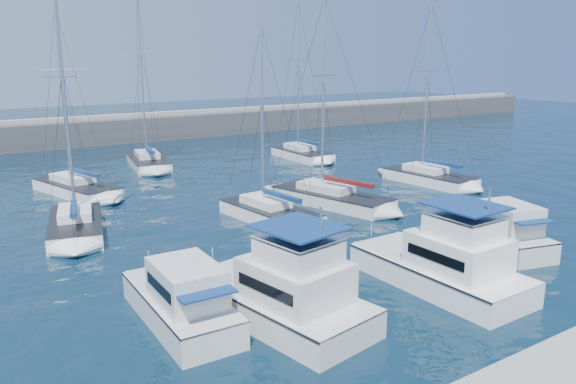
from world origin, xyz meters
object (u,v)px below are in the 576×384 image
sailboat_mid_a (76,225)px  sailboat_back_c (302,154)px  motor_yacht_port_inner (284,295)px  sailboat_back_b (148,162)px  sailboat_back_a (77,188)px  motor_yacht_stbd_inner (446,265)px  sailboat_mid_d (331,198)px  motor_yacht_port_outer (183,302)px  sailboat_mid_e (429,177)px  sailboat_mid_c (270,213)px  motor_yacht_stbd_outer (501,233)px

sailboat_mid_a → sailboat_back_c: sailboat_back_c is taller
motor_yacht_port_inner → sailboat_back_b: (6.64, 35.07, -0.57)m
motor_yacht_port_inner → sailboat_back_a: bearing=84.3°
motor_yacht_stbd_inner → motor_yacht_port_inner: bearing=169.7°
sailboat_mid_a → sailboat_back_c: bearing=41.3°
sailboat_mid_a → sailboat_back_b: size_ratio=0.87×
sailboat_mid_a → motor_yacht_stbd_inner: bearing=-41.5°
motor_yacht_stbd_inner → sailboat_mid_a: sailboat_mid_a is taller
motor_yacht_port_inner → sailboat_back_b: size_ratio=0.49×
sailboat_mid_d → sailboat_back_c: bearing=47.4°
sailboat_back_a → sailboat_mid_d: bearing=-58.5°
motor_yacht_port_outer → sailboat_back_a: bearing=87.7°
motor_yacht_stbd_inner → sailboat_mid_a: size_ratio=0.55×
sailboat_mid_d → sailboat_back_c: (8.99, 16.87, 0.04)m
motor_yacht_stbd_inner → sailboat_mid_e: bearing=44.0°
motor_yacht_port_inner → motor_yacht_port_outer: bearing=141.8°
sailboat_mid_c → sailboat_mid_e: sailboat_mid_e is taller
motor_yacht_port_inner → motor_yacht_stbd_inner: (8.18, -1.37, 0.00)m
motor_yacht_port_outer → sailboat_back_b: sailboat_back_b is taller
motor_yacht_stbd_outer → sailboat_back_a: (-17.06, 26.77, -0.43)m
sailboat_mid_e → sailboat_mid_d: bearing=-179.9°
sailboat_mid_a → sailboat_mid_e: sailboat_mid_a is taller
sailboat_mid_c → sailboat_back_c: size_ratio=0.78×
motor_yacht_stbd_inner → sailboat_back_a: bearing=108.6°
motor_yacht_stbd_outer → sailboat_mid_a: (-19.56, 16.21, -0.40)m
motor_yacht_port_outer → sailboat_back_c: 38.54m
motor_yacht_port_outer → motor_yacht_stbd_inner: 12.31m
motor_yacht_port_outer → motor_yacht_stbd_outer: 18.82m
motor_yacht_port_inner → motor_yacht_stbd_outer: 15.13m
motor_yacht_port_outer → sailboat_mid_e: sailboat_mid_e is taller
sailboat_mid_c → sailboat_mid_e: 17.53m
sailboat_mid_a → sailboat_mid_c: size_ratio=1.24×
motor_yacht_stbd_outer → sailboat_mid_d: 13.29m
motor_yacht_port_inner → motor_yacht_stbd_inner: same height
sailboat_back_b → motor_yacht_port_inner: bearing=-90.4°
sailboat_mid_c → sailboat_mid_d: size_ratio=0.86×
motor_yacht_stbd_outer → motor_yacht_port_outer: bearing=-169.4°
motor_yacht_port_inner → motor_yacht_stbd_inner: bearing=-19.2°
motor_yacht_stbd_outer → sailboat_back_a: bearing=137.1°
sailboat_mid_c → motor_yacht_port_inner: bearing=-125.6°
sailboat_mid_d → sailboat_mid_e: 11.46m
motor_yacht_port_inner → sailboat_back_c: 37.79m
sailboat_mid_a → sailboat_mid_d: sailboat_mid_a is taller
motor_yacht_stbd_outer → sailboat_mid_e: 16.95m
motor_yacht_stbd_inner → sailboat_back_b: size_ratio=0.48×
motor_yacht_stbd_inner → sailboat_back_b: bearing=91.6°
motor_yacht_port_outer → sailboat_mid_c: bearing=46.6°
motor_yacht_stbd_outer → sailboat_back_c: bearing=91.6°
sailboat_back_c → sailboat_back_a: bearing=-171.3°
sailboat_back_b → sailboat_mid_a: bearing=-111.1°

